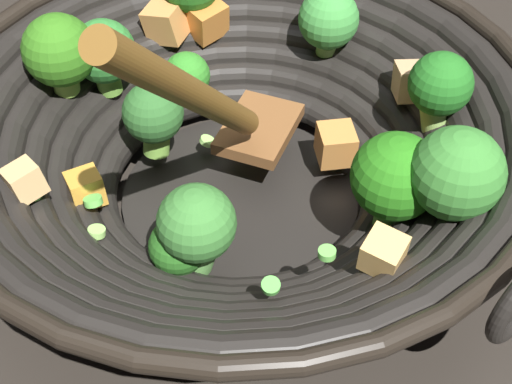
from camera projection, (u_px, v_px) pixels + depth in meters
name	position (u px, v px, depth m)	size (l,w,h in m)	color
ground_plane	(241.00, 203.00, 0.58)	(4.00, 4.00, 0.00)	#28231E
wok	(240.00, 136.00, 0.53)	(0.43, 0.43, 0.25)	black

